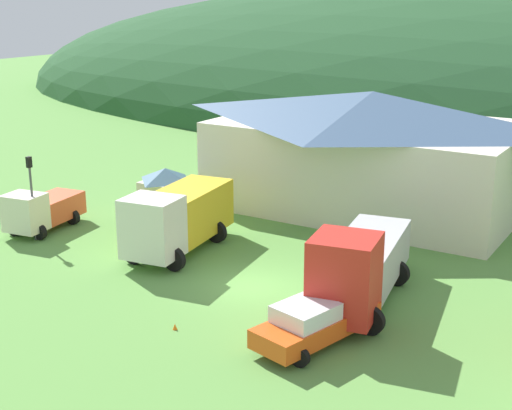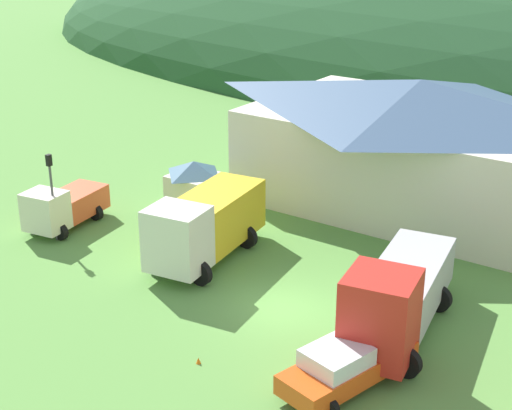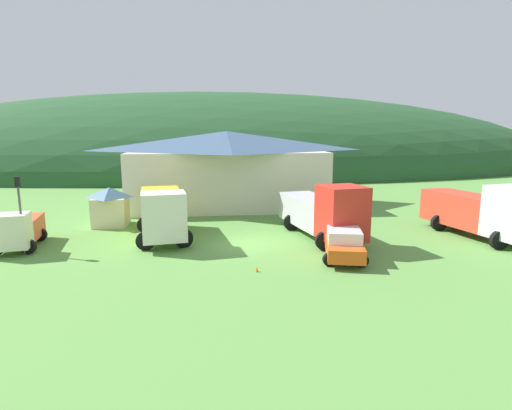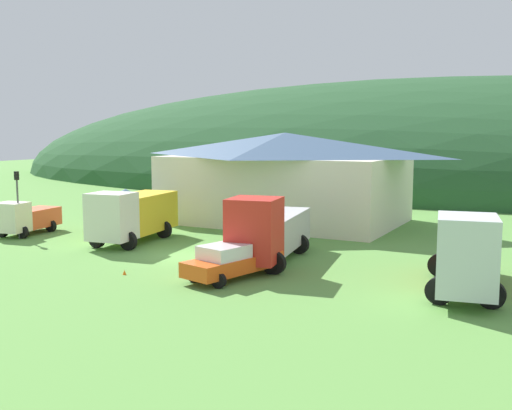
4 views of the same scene
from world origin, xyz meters
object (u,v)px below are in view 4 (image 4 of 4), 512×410
object	(u,v)px
traffic_light_west	(18,198)
tow_truck_silver	(464,251)
service_pickup_orange	(231,261)
heavy_rig_striped	(132,214)
depot_building	(285,176)
traffic_cone_near_pickup	(124,275)
crane_truck_red	(268,230)
play_shed_cream	(126,208)
light_truck_cream	(25,218)

from	to	relation	value
traffic_light_west	tow_truck_silver	bearing A→B (deg)	-0.07
service_pickup_orange	traffic_light_west	world-z (taller)	traffic_light_west
heavy_rig_striped	service_pickup_orange	bearing A→B (deg)	55.31
depot_building	heavy_rig_striped	xyz separation A→B (m)	(-4.70, -12.23, -1.70)
traffic_cone_near_pickup	heavy_rig_striped	bearing A→B (deg)	127.01
crane_truck_red	traffic_light_west	bearing A→B (deg)	-96.17
service_pickup_orange	crane_truck_red	bearing A→B (deg)	-165.85
play_shed_cream	traffic_light_west	distance (m)	7.51
heavy_rig_striped	traffic_cone_near_pickup	distance (m)	8.69
tow_truck_silver	traffic_cone_near_pickup	distance (m)	15.66
tow_truck_silver	traffic_light_west	bearing A→B (deg)	-100.65
play_shed_cream	traffic_cone_near_pickup	world-z (taller)	play_shed_cream
play_shed_cream	depot_building	bearing A→B (deg)	41.97
service_pickup_orange	traffic_cone_near_pickup	world-z (taller)	service_pickup_orange
traffic_light_west	traffic_cone_near_pickup	bearing A→B (deg)	-19.39
tow_truck_silver	traffic_light_west	world-z (taller)	traffic_light_west
depot_building	tow_truck_silver	size ratio (longest dim) A/B	2.20
light_truck_cream	heavy_rig_striped	xyz separation A→B (m)	(8.13, 1.22, 0.63)
light_truck_cream	traffic_light_west	size ratio (longest dim) A/B	1.12
light_truck_cream	tow_truck_silver	bearing A→B (deg)	78.54
depot_building	play_shed_cream	bearing A→B (deg)	-138.03
heavy_rig_striped	tow_truck_silver	xyz separation A→B (m)	(20.06, -2.45, 0.03)
play_shed_cream	tow_truck_silver	xyz separation A→B (m)	(24.19, -6.73, 0.38)
depot_building	traffic_cone_near_pickup	xyz separation A→B (m)	(0.42, -19.02, -3.50)
play_shed_cream	traffic_light_west	size ratio (longest dim) A/B	0.64
traffic_cone_near_pickup	depot_building	bearing A→B (deg)	91.28
light_truck_cream	tow_truck_silver	distance (m)	28.22
crane_truck_red	traffic_cone_near_pickup	bearing A→B (deg)	-51.52
tow_truck_silver	traffic_light_west	distance (m)	27.38
play_shed_cream	traffic_light_west	world-z (taller)	traffic_light_west
heavy_rig_striped	tow_truck_silver	size ratio (longest dim) A/B	0.88
traffic_cone_near_pickup	tow_truck_silver	bearing A→B (deg)	16.22
play_shed_cream	light_truck_cream	world-z (taller)	play_shed_cream
play_shed_cream	service_pickup_orange	size ratio (longest dim) A/B	0.51
crane_truck_red	tow_truck_silver	world-z (taller)	crane_truck_red
heavy_rig_striped	traffic_cone_near_pickup	bearing A→B (deg)	28.79
depot_building	play_shed_cream	xyz separation A→B (m)	(-8.83, -7.94, -2.05)
tow_truck_silver	traffic_cone_near_pickup	bearing A→B (deg)	-84.37
depot_building	traffic_light_west	bearing A→B (deg)	-129.35
crane_truck_red	traffic_cone_near_pickup	distance (m)	7.68
play_shed_cream	traffic_light_west	bearing A→B (deg)	-115.37
heavy_rig_striped	depot_building	bearing A→B (deg)	150.75
traffic_light_west	play_shed_cream	bearing A→B (deg)	64.63
light_truck_cream	heavy_rig_striped	world-z (taller)	heavy_rig_striped
traffic_light_west	traffic_cone_near_pickup	xyz separation A→B (m)	(12.43, -4.38, -2.65)
depot_building	service_pickup_orange	bearing A→B (deg)	-72.72
depot_building	traffic_cone_near_pickup	world-z (taller)	depot_building
play_shed_cream	tow_truck_silver	world-z (taller)	tow_truck_silver
crane_truck_red	service_pickup_orange	size ratio (longest dim) A/B	1.57
depot_building	service_pickup_orange	xyz separation A→B (m)	(5.36, -17.23, -2.67)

